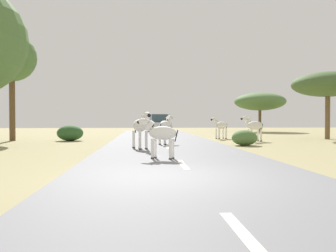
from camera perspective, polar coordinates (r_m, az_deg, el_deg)
The scene contains 14 objects.
ground_plane at distance 7.72m, azimuth 0.88°, elevation -8.77°, with size 90.00×90.00×0.00m, color #998E60.
road at distance 7.77m, azimuth 4.20°, elevation -8.53°, with size 6.00×64.00×0.05m, color slate.
lane_markings at distance 6.79m, azimuth 5.44°, elevation -9.70°, with size 0.16×56.00×0.01m.
zebra_0 at distance 14.83m, azimuth -4.54°, elevation -0.00°, with size 0.93×1.66×1.65m.
zebra_1 at distance 11.14m, azimuth -1.29°, elevation -1.25°, with size 1.36×0.80×1.36m.
zebra_2 at distance 17.61m, azimuth -0.41°, elevation 0.01°, with size 0.94×1.55×1.56m.
zebra_3 at distance 23.48m, azimuth 8.66°, elevation 0.06°, with size 1.41×1.07×1.49m.
zebra_4 at distance 20.98m, azimuth 14.00°, elevation 0.01°, with size 1.58×0.84×1.56m.
car_0 at distance 33.06m, azimuth -1.49°, elevation 0.31°, with size 2.27×4.46×1.74m.
tree_1 at distance 23.42m, azimuth -24.45°, elevation 10.19°, with size 2.93×2.93×6.58m.
tree_4 at distance 25.22m, azimuth 24.95°, elevation 6.23°, with size 4.64×4.64×4.44m.
tree_5 at distance 38.28m, azimuth 14.99°, elevation 3.91°, with size 5.43×5.43×4.16m.
bush_0 at distance 17.75m, azimuth 12.56°, elevation -1.92°, with size 1.29×1.16×0.78m, color #4C7038.
bush_2 at distance 21.91m, azimuth -15.91°, elevation -1.14°, with size 1.58×1.42×0.95m, color #2D5628.
Camera 1 is at (-0.66, -7.58, 1.33)m, focal length 36.81 mm.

